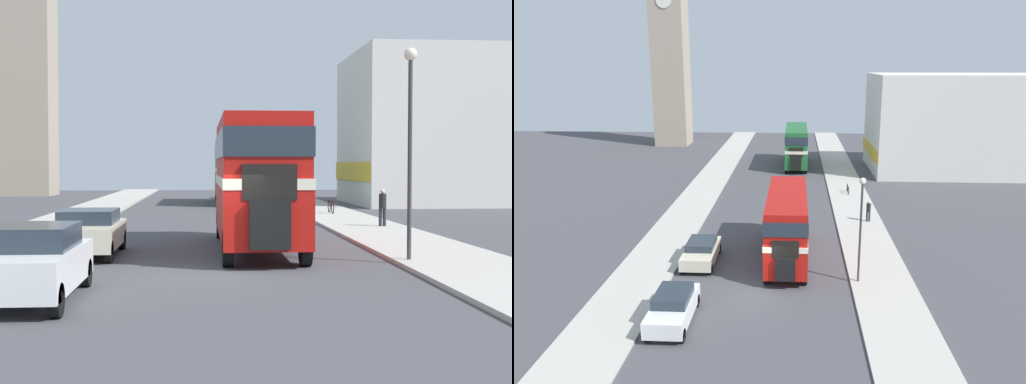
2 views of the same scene
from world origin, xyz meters
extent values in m
plane|color=#47474C|center=(0.00, 0.00, 0.00)|extent=(120.00, 120.00, 0.00)
cube|color=#B7B2A8|center=(6.75, 0.00, 0.06)|extent=(3.50, 120.00, 0.12)
cube|color=#B7B2A8|center=(-6.75, 0.00, 0.06)|extent=(3.50, 120.00, 0.12)
cube|color=#B2140F|center=(1.42, 5.23, 1.29)|extent=(2.39, 9.21, 1.62)
cube|color=beige|center=(1.42, 5.23, 2.24)|extent=(2.41, 9.26, 0.29)
cube|color=#B2140F|center=(1.42, 5.23, 3.27)|extent=(2.34, 9.03, 1.76)
cube|color=#232D38|center=(1.42, 5.23, 3.36)|extent=(2.41, 9.12, 0.79)
cube|color=black|center=(1.42, 0.53, 1.21)|extent=(1.08, 0.20, 1.29)
cube|color=black|center=(1.42, 0.66, 2.30)|extent=(1.43, 0.12, 0.94)
cylinder|color=black|center=(0.36, 1.43, 0.50)|extent=(0.28, 1.01, 1.01)
cylinder|color=black|center=(2.47, 1.43, 0.50)|extent=(0.28, 1.01, 1.01)
cylinder|color=black|center=(0.36, 8.93, 0.50)|extent=(0.28, 1.01, 1.01)
cylinder|color=black|center=(2.47, 8.93, 0.50)|extent=(0.28, 1.01, 1.01)
cube|color=#1E602D|center=(1.94, 33.26, 1.36)|extent=(2.45, 9.93, 1.76)
cube|color=beige|center=(1.94, 33.26, 2.40)|extent=(2.48, 9.98, 0.32)
cube|color=#1E602D|center=(1.94, 33.26, 3.52)|extent=(2.40, 9.73, 1.92)
cube|color=#232D38|center=(1.94, 33.26, 3.62)|extent=(2.48, 9.83, 0.86)
cube|color=black|center=(1.94, 28.20, 1.27)|extent=(1.10, 0.20, 1.41)
cube|color=black|center=(1.94, 28.34, 2.46)|extent=(1.47, 0.12, 1.02)
cylinder|color=black|center=(0.85, 29.10, 0.50)|extent=(0.28, 1.01, 1.01)
cylinder|color=black|center=(3.02, 29.10, 0.50)|extent=(0.28, 1.01, 1.01)
cylinder|color=black|center=(0.85, 37.32, 0.50)|extent=(0.28, 1.01, 1.01)
cylinder|color=black|center=(3.02, 37.32, 0.50)|extent=(0.28, 1.01, 1.01)
cube|color=white|center=(-3.73, -3.08, 0.67)|extent=(1.77, 4.19, 0.76)
cube|color=#232D38|center=(-3.73, -2.91, 1.29)|extent=(1.56, 2.18, 0.48)
cylinder|color=black|center=(-4.52, -4.72, 0.32)|extent=(0.20, 0.64, 0.64)
cylinder|color=black|center=(-2.95, -4.72, 0.32)|extent=(0.20, 0.64, 0.64)
cylinder|color=black|center=(-4.52, -1.43, 0.32)|extent=(0.20, 0.64, 0.64)
cylinder|color=black|center=(-2.95, -1.43, 0.32)|extent=(0.20, 0.64, 0.64)
cube|color=beige|center=(-3.73, 4.05, 0.64)|extent=(1.83, 4.20, 0.70)
cube|color=#232D38|center=(-3.73, 4.22, 1.19)|extent=(1.61, 2.18, 0.41)
cylinder|color=black|center=(-4.55, 2.40, 0.32)|extent=(0.20, 0.64, 0.64)
cylinder|color=black|center=(-2.92, 2.40, 0.32)|extent=(0.20, 0.64, 0.64)
cylinder|color=black|center=(-4.55, 5.71, 0.32)|extent=(0.20, 0.64, 0.64)
cylinder|color=black|center=(-2.92, 5.71, 0.32)|extent=(0.20, 0.64, 0.64)
cylinder|color=#282833|center=(7.34, 12.38, 0.51)|extent=(0.15, 0.15, 0.77)
cylinder|color=#282833|center=(7.51, 12.38, 0.51)|extent=(0.15, 0.15, 0.77)
cylinder|color=black|center=(7.42, 12.38, 1.20)|extent=(0.32, 0.32, 0.61)
sphere|color=beige|center=(7.42, 12.38, 1.61)|extent=(0.21, 0.21, 0.21)
torus|color=black|center=(6.71, 20.22, 0.48)|extent=(0.05, 0.71, 0.71)
torus|color=black|center=(6.71, 21.27, 0.48)|extent=(0.05, 0.71, 0.71)
cylinder|color=maroon|center=(6.71, 20.74, 0.62)|extent=(0.04, 1.06, 0.34)
cylinder|color=maroon|center=(6.71, 21.12, 0.69)|extent=(0.04, 0.04, 0.43)
cylinder|color=#38383D|center=(5.43, 1.71, 2.87)|extent=(0.12, 0.12, 5.50)
sphere|color=#EFEACC|center=(5.43, 1.71, 5.80)|extent=(0.36, 0.36, 0.36)
cube|color=tan|center=(-15.87, 47.70, 11.95)|extent=(4.57, 4.57, 23.90)
cylinder|color=silver|center=(-15.87, 45.37, 19.60)|extent=(2.05, 0.10, 2.05)
cube|color=silver|center=(20.90, 31.45, 5.25)|extent=(21.44, 11.37, 10.51)
cube|color=gold|center=(10.12, 31.45, 2.31)|extent=(0.12, 10.80, 1.26)
camera|label=1|loc=(-0.33, -17.65, 2.75)|focal=50.00mm
camera|label=2|loc=(1.90, -23.88, 11.94)|focal=35.00mm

